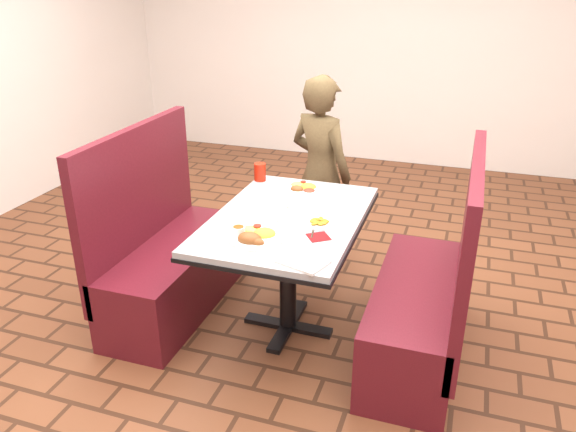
{
  "coord_description": "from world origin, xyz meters",
  "views": [
    {
      "loc": [
        0.92,
        -2.73,
        2.02
      ],
      "look_at": [
        0.0,
        0.0,
        0.75
      ],
      "focal_mm": 35.0,
      "sensor_mm": 36.0,
      "label": 1
    }
  ],
  "objects_px": {
    "diner_person": "(320,173)",
    "plantain_plate": "(320,223)",
    "near_dinner_plate": "(255,234)",
    "booth_bench_left": "(169,261)",
    "far_dinner_plate": "(303,187)",
    "booth_bench_right": "(425,304)",
    "red_tumbler": "(260,172)",
    "dining_table": "(288,231)"
  },
  "relations": [
    {
      "from": "plantain_plate",
      "to": "red_tumbler",
      "type": "relative_size",
      "value": 1.43
    },
    {
      "from": "dining_table",
      "to": "far_dinner_plate",
      "type": "distance_m",
      "value": 0.44
    },
    {
      "from": "near_dinner_plate",
      "to": "far_dinner_plate",
      "type": "xyz_separation_m",
      "value": [
        0.03,
        0.75,
        -0.01
      ]
    },
    {
      "from": "far_dinner_plate",
      "to": "red_tumbler",
      "type": "bearing_deg",
      "value": 166.33
    },
    {
      "from": "dining_table",
      "to": "booth_bench_left",
      "type": "xyz_separation_m",
      "value": [
        -0.8,
        0.0,
        -0.32
      ]
    },
    {
      "from": "booth_bench_left",
      "to": "diner_person",
      "type": "xyz_separation_m",
      "value": [
        0.73,
        0.93,
        0.36
      ]
    },
    {
      "from": "far_dinner_plate",
      "to": "plantain_plate",
      "type": "height_order",
      "value": "far_dinner_plate"
    },
    {
      "from": "diner_person",
      "to": "near_dinner_plate",
      "type": "bearing_deg",
      "value": 113.61
    },
    {
      "from": "booth_bench_left",
      "to": "plantain_plate",
      "type": "xyz_separation_m",
      "value": [
        1.0,
        -0.06,
        0.43
      ]
    },
    {
      "from": "booth_bench_left",
      "to": "red_tumbler",
      "type": "height_order",
      "value": "booth_bench_left"
    },
    {
      "from": "dining_table",
      "to": "booth_bench_right",
      "type": "relative_size",
      "value": 1.01
    },
    {
      "from": "plantain_plate",
      "to": "far_dinner_plate",
      "type": "bearing_deg",
      "value": 116.68
    },
    {
      "from": "near_dinner_plate",
      "to": "booth_bench_left",
      "type": "bearing_deg",
      "value": 155.34
    },
    {
      "from": "booth_bench_right",
      "to": "red_tumbler",
      "type": "height_order",
      "value": "booth_bench_right"
    },
    {
      "from": "diner_person",
      "to": "plantain_plate",
      "type": "height_order",
      "value": "diner_person"
    },
    {
      "from": "diner_person",
      "to": "plantain_plate",
      "type": "relative_size",
      "value": 8.39
    },
    {
      "from": "near_dinner_plate",
      "to": "far_dinner_plate",
      "type": "height_order",
      "value": "near_dinner_plate"
    },
    {
      "from": "dining_table",
      "to": "booth_bench_right",
      "type": "distance_m",
      "value": 0.86
    },
    {
      "from": "dining_table",
      "to": "plantain_plate",
      "type": "xyz_separation_m",
      "value": [
        0.2,
        -0.06,
        0.11
      ]
    },
    {
      "from": "dining_table",
      "to": "far_dinner_plate",
      "type": "height_order",
      "value": "far_dinner_plate"
    },
    {
      "from": "booth_bench_left",
      "to": "diner_person",
      "type": "distance_m",
      "value": 1.24
    },
    {
      "from": "booth_bench_left",
      "to": "near_dinner_plate",
      "type": "bearing_deg",
      "value": -24.66
    },
    {
      "from": "diner_person",
      "to": "red_tumbler",
      "type": "bearing_deg",
      "value": 79.53
    },
    {
      "from": "booth_bench_right",
      "to": "plantain_plate",
      "type": "xyz_separation_m",
      "value": [
        -0.6,
        -0.06,
        0.43
      ]
    },
    {
      "from": "diner_person",
      "to": "booth_bench_left",
      "type": "bearing_deg",
      "value": 75.41
    },
    {
      "from": "near_dinner_plate",
      "to": "dining_table",
      "type": "bearing_deg",
      "value": 78.54
    },
    {
      "from": "near_dinner_plate",
      "to": "red_tumbler",
      "type": "bearing_deg",
      "value": 109.35
    },
    {
      "from": "diner_person",
      "to": "plantain_plate",
      "type": "distance_m",
      "value": 1.02
    },
    {
      "from": "dining_table",
      "to": "diner_person",
      "type": "distance_m",
      "value": 0.93
    },
    {
      "from": "red_tumbler",
      "to": "booth_bench_left",
      "type": "bearing_deg",
      "value": -131.45
    },
    {
      "from": "booth_bench_left",
      "to": "near_dinner_plate",
      "type": "relative_size",
      "value": 4.13
    },
    {
      "from": "booth_bench_left",
      "to": "diner_person",
      "type": "height_order",
      "value": "diner_person"
    },
    {
      "from": "near_dinner_plate",
      "to": "far_dinner_plate",
      "type": "relative_size",
      "value": 1.19
    },
    {
      "from": "booth_bench_right",
      "to": "dining_table",
      "type": "bearing_deg",
      "value": 180.0
    },
    {
      "from": "near_dinner_plate",
      "to": "red_tumbler",
      "type": "xyz_separation_m",
      "value": [
        -0.29,
        0.83,
        0.03
      ]
    },
    {
      "from": "dining_table",
      "to": "near_dinner_plate",
      "type": "height_order",
      "value": "near_dinner_plate"
    },
    {
      "from": "booth_bench_right",
      "to": "far_dinner_plate",
      "type": "bearing_deg",
      "value": 153.47
    },
    {
      "from": "booth_bench_right",
      "to": "near_dinner_plate",
      "type": "bearing_deg",
      "value": -158.84
    },
    {
      "from": "plantain_plate",
      "to": "red_tumbler",
      "type": "distance_m",
      "value": 0.79
    },
    {
      "from": "diner_person",
      "to": "near_dinner_plate",
      "type": "height_order",
      "value": "diner_person"
    },
    {
      "from": "far_dinner_plate",
      "to": "red_tumbler",
      "type": "xyz_separation_m",
      "value": [
        -0.32,
        0.08,
        0.04
      ]
    },
    {
      "from": "dining_table",
      "to": "near_dinner_plate",
      "type": "relative_size",
      "value": 4.17
    }
  ]
}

